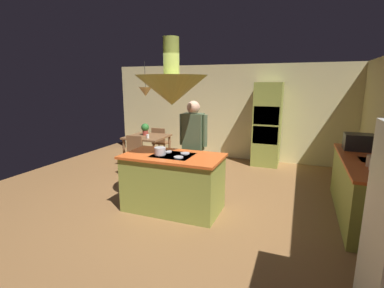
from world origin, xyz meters
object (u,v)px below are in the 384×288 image
Objects in this scene: person_at_island at (193,142)px; potted_plant_on_table at (145,129)px; canister_sugar at (372,161)px; cup_on_table at (148,136)px; dining_table at (147,140)px; cooking_pot_on_cooktop at (160,151)px; oven_tower at (267,125)px; microwave_on_counter at (359,142)px; chair_by_back_wall at (160,141)px; chair_facing_island at (132,152)px; kitchen_island at (173,182)px; canister_flour at (375,164)px.

person_at_island is 5.87× the size of potted_plant_on_table.
cup_on_table is at bearing 161.72° from canister_sugar.
dining_table is 5.36× the size of cooking_pot_on_cooktop.
potted_plant_on_table is at bearing -160.20° from oven_tower.
dining_table is at bearing 172.17° from microwave_on_counter.
chair_by_back_wall is 5.15m from canister_sugar.
oven_tower is 6.95× the size of potted_plant_on_table.
person_at_island is 2.79m from chair_by_back_wall.
cup_on_table is at bearing 70.90° from chair_facing_island.
canister_sugar is 0.88× the size of cooking_pot_on_cooktop.
dining_table is 1.11× the size of chair_facing_island.
canister_sugar is (2.84, 0.42, 0.54)m from kitchen_island.
potted_plant_on_table is at bearing 141.75° from person_at_island.
chair_facing_island is 4.67m from canister_sugar.
canister_flour is (2.76, -0.47, -0.00)m from person_at_island.
dining_table is 0.71m from chair_by_back_wall.
person_at_island is (-1.02, -2.53, -0.02)m from oven_tower.
microwave_on_counter reaches higher than chair_by_back_wall.
oven_tower is 3.32m from canister_sugar.
person_at_island reaches higher than cooking_pot_on_cooktop.
chair_by_back_wall is at bearing -170.87° from oven_tower.
dining_table is 4.60m from microwave_on_counter.
oven_tower is at bearing 19.80° from potted_plant_on_table.
potted_plant_on_table is at bearing 128.34° from cup_on_table.
cooking_pot_on_cooktop is (-0.24, -0.84, -0.00)m from person_at_island.
person_at_island is 3.83× the size of microwave_on_counter.
potted_plant_on_table is (-0.11, -0.60, 0.42)m from chair_by_back_wall.
person_at_island is 11.06× the size of canister_sugar.
chair_facing_island is at bearing -109.10° from cup_on_table.
kitchen_island is 2.71m from dining_table.
cup_on_table is at bearing 124.72° from cooking_pot_on_cooktop.
potted_plant_on_table reaches higher than cup_on_table.
dining_table is 0.31m from potted_plant_on_table.
canister_flour is at bearing 150.62° from chair_by_back_wall.
oven_tower reaches higher than chair_facing_island.
kitchen_island is 3.27m from chair_by_back_wall.
person_at_island is 10.85× the size of canister_flour.
canister_flour is at bearing 4.77° from kitchen_island.
kitchen_island is 2.44m from cup_on_table.
kitchen_island is 2.90m from canister_flour.
person_at_island is 2.02× the size of chair_facing_island.
microwave_on_counter is at bearing -45.44° from oven_tower.
potted_plant_on_table is at bearing 80.01° from chair_by_back_wall.
oven_tower is 2.16× the size of dining_table.
dining_table is 4.92m from canister_flour.
canister_sugar is at bearing 8.35° from kitchen_island.
canister_flour is at bearing -14.45° from chair_facing_island.
canister_flour is 0.35× the size of microwave_on_counter.
kitchen_island reaches higher than dining_table.
kitchen_island reaches higher than chair_facing_island.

